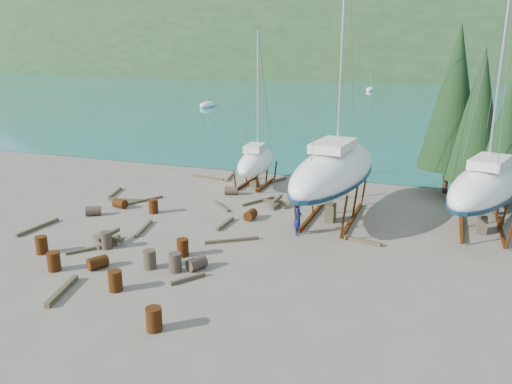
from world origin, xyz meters
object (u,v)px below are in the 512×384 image
(small_sailboat_shore, at_px, (256,162))
(worker, at_px, (298,218))
(large_sailboat_near, at_px, (334,170))
(large_sailboat_far, at_px, (486,185))

(small_sailboat_shore, relative_size, worker, 5.75)
(large_sailboat_near, relative_size, worker, 9.57)
(large_sailboat_near, distance_m, small_sailboat_shore, 9.02)
(small_sailboat_shore, bearing_deg, large_sailboat_near, -45.18)
(large_sailboat_near, relative_size, large_sailboat_far, 1.16)
(large_sailboat_near, xyz_separation_m, large_sailboat_far, (8.22, 1.02, -0.38))
(large_sailboat_far, bearing_deg, small_sailboat_shore, -179.65)
(worker, bearing_deg, large_sailboat_near, -29.07)
(large_sailboat_near, height_order, small_sailboat_shore, large_sailboat_near)
(large_sailboat_far, relative_size, small_sailboat_shore, 1.43)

